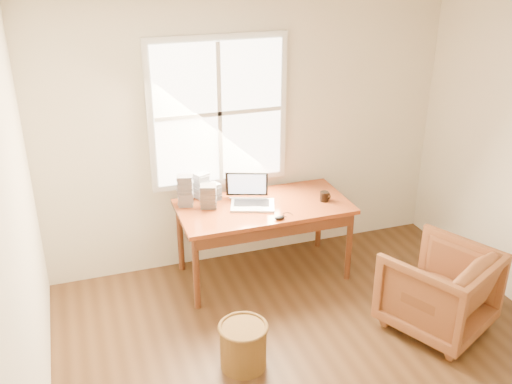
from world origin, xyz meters
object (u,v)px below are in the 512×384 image
(armchair, at_px, (438,289))
(laptop, at_px, (253,191))
(coffee_mug, at_px, (324,196))
(cd_stack_a, at_px, (201,185))
(desk, at_px, (264,207))
(wicker_stool, at_px, (243,346))

(armchair, relative_size, laptop, 1.89)
(laptop, height_order, coffee_mug, laptop)
(coffee_mug, distance_m, cd_stack_a, 1.17)
(desk, bearing_deg, wicker_stool, -116.03)
(wicker_stool, bearing_deg, desk, 63.97)
(laptop, relative_size, coffee_mug, 4.54)
(armchair, xyz_separation_m, wicker_stool, (-1.69, 0.05, -0.19))
(laptop, bearing_deg, wicker_stool, -91.93)
(armchair, bearing_deg, cd_stack_a, -70.66)
(laptop, bearing_deg, desk, 19.85)
(armchair, bearing_deg, coffee_mug, -90.80)
(wicker_stool, bearing_deg, armchair, -1.64)
(armchair, height_order, wicker_stool, armchair)
(armchair, height_order, laptop, laptop)
(coffee_mug, bearing_deg, wicker_stool, -142.84)
(armchair, xyz_separation_m, coffee_mug, (-0.53, 1.13, 0.43))
(laptop, bearing_deg, coffee_mug, 10.91)
(armchair, height_order, coffee_mug, coffee_mug)
(desk, distance_m, wicker_stool, 1.43)
(laptop, bearing_deg, cd_stack_a, 158.43)
(desk, relative_size, coffee_mug, 17.17)
(wicker_stool, height_order, laptop, laptop)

